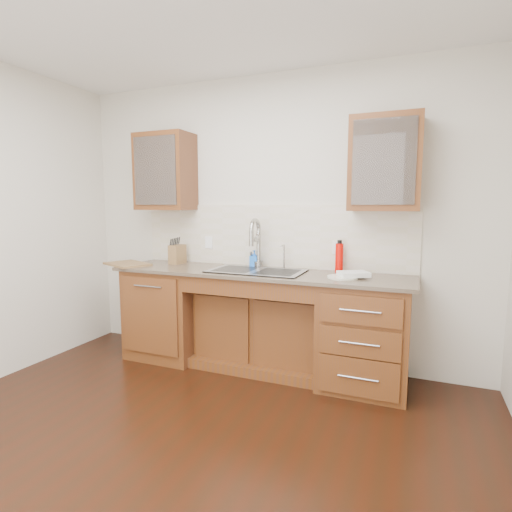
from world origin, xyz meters
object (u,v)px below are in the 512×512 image
at_px(soap_bottle, 254,259).
at_px(knife_block, 177,254).
at_px(water_bottle, 339,258).
at_px(cutting_board, 127,264).
at_px(plate, 343,277).

distance_m(soap_bottle, knife_block, 0.81).
bearing_deg(knife_block, water_bottle, 6.79).
relative_size(water_bottle, cutting_board, 0.58).
bearing_deg(cutting_board, water_bottle, 9.72).
bearing_deg(soap_bottle, water_bottle, 1.19).
height_order(knife_block, cutting_board, knife_block).
bearing_deg(knife_block, cutting_board, -141.47).
bearing_deg(soap_bottle, knife_block, -172.45).
height_order(water_bottle, knife_block, water_bottle).
relative_size(soap_bottle, cutting_board, 0.37).
relative_size(water_bottle, plate, 1.02).
bearing_deg(plate, cutting_board, -177.88).
distance_m(plate, knife_block, 1.71).
distance_m(knife_block, cutting_board, 0.49).
height_order(soap_bottle, cutting_board, soap_bottle).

